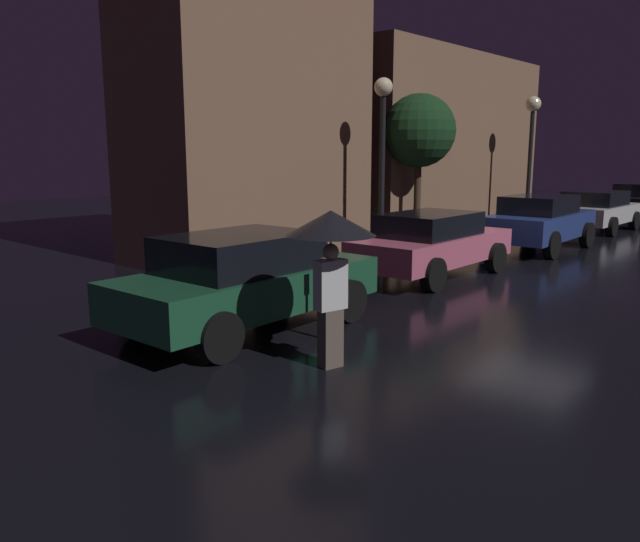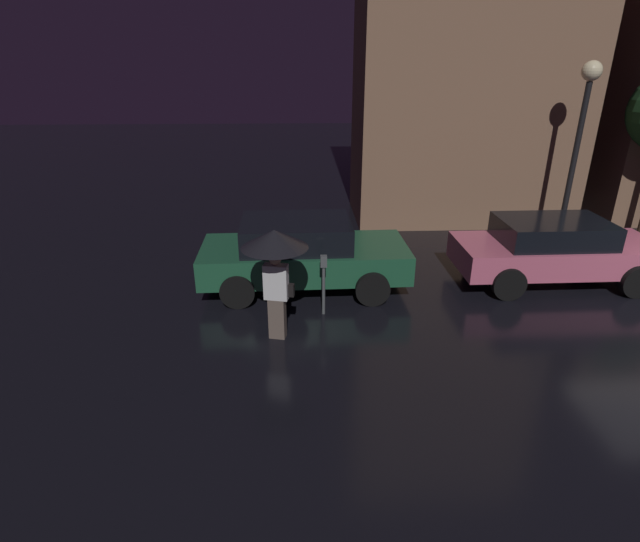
{
  "view_description": "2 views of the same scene",
  "coord_description": "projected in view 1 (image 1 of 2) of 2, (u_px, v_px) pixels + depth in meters",
  "views": [
    {
      "loc": [
        -13.31,
        -5.5,
        2.66
      ],
      "look_at": [
        -6.94,
        0.14,
        1.03
      ],
      "focal_mm": 35.0,
      "sensor_mm": 36.0,
      "label": 1
    },
    {
      "loc": [
        -7.2,
        -8.23,
        4.5
      ],
      "look_at": [
        -6.85,
        0.14,
        0.9
      ],
      "focal_mm": 28.0,
      "sensor_mm": 36.0,
      "label": 2
    }
  ],
  "objects": [
    {
      "name": "parked_car_white",
      "position": [
        596.0,
        210.0,
        21.24
      ],
      "size": [
        3.98,
        2.05,
        1.36
      ],
      "rotation": [
        0.0,
        0.0,
        -0.02
      ],
      "color": "silver",
      "rests_on": "ground"
    },
    {
      "name": "building_facade_left",
      "position": [
        248.0,
        45.0,
        15.34
      ],
      "size": [
        6.21,
        3.0,
        10.5
      ],
      "color": "#8C664C",
      "rests_on": "ground"
    },
    {
      "name": "street_tree",
      "position": [
        419.0,
        131.0,
        17.75
      ],
      "size": [
        2.08,
        2.08,
        4.29
      ],
      "color": "#473323",
      "rests_on": "ground"
    },
    {
      "name": "parking_meter",
      "position": [
        325.0,
        289.0,
        8.86
      ],
      "size": [
        0.12,
        0.1,
        1.19
      ],
      "color": "#4C5154",
      "rests_on": "ground"
    },
    {
      "name": "building_facade_right",
      "position": [
        438.0,
        142.0,
        22.42
      ],
      "size": [
        9.98,
        3.0,
        6.0
      ],
      "color": "#8C664C",
      "rests_on": "ground"
    },
    {
      "name": "street_lamp_far",
      "position": [
        532.0,
        129.0,
        21.35
      ],
      "size": [
        0.52,
        0.52,
        4.53
      ],
      "color": "black",
      "rests_on": "ground"
    },
    {
      "name": "parked_car_pink",
      "position": [
        432.0,
        243.0,
        13.39
      ],
      "size": [
        4.26,
        1.88,
        1.39
      ],
      "rotation": [
        0.0,
        0.0,
        0.01
      ],
      "color": "#DB6684",
      "rests_on": "ground"
    },
    {
      "name": "ground_plane",
      "position": [
        531.0,
        273.0,
        13.87
      ],
      "size": [
        60.0,
        60.0,
        0.0
      ],
      "primitive_type": "plane",
      "color": "black"
    },
    {
      "name": "pedestrian_with_umbrella",
      "position": [
        331.0,
        240.0,
        7.55
      ],
      "size": [
        1.1,
        1.1,
        1.97
      ],
      "rotation": [
        0.0,
        0.0,
        2.92
      ],
      "color": "#66564C",
      "rests_on": "ground"
    },
    {
      "name": "parked_car_blue",
      "position": [
        540.0,
        221.0,
        17.06
      ],
      "size": [
        4.17,
        1.91,
        1.5
      ],
      "rotation": [
        0.0,
        0.0,
        0.03
      ],
      "color": "navy",
      "rests_on": "ground"
    },
    {
      "name": "parked_car_green",
      "position": [
        246.0,
        279.0,
        9.38
      ],
      "size": [
        4.28,
        2.0,
        1.47
      ],
      "rotation": [
        0.0,
        0.0,
        0.03
      ],
      "color": "#1E5638",
      "rests_on": "ground"
    },
    {
      "name": "street_lamp_near",
      "position": [
        383.0,
        129.0,
        15.4
      ],
      "size": [
        0.46,
        0.46,
        4.45
      ],
      "color": "black",
      "rests_on": "ground"
    }
  ]
}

